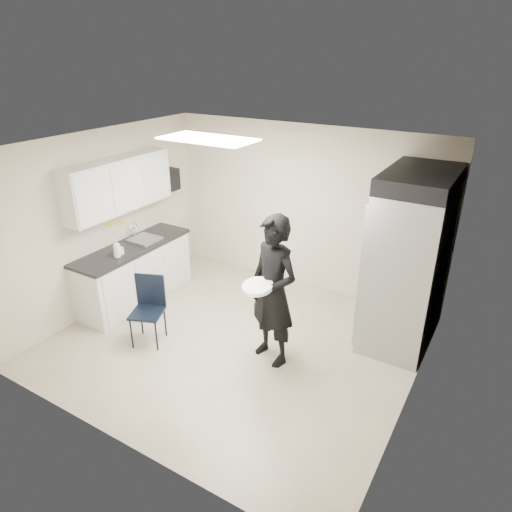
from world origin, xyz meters
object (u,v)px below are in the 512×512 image
Objects in this scene: commercial_fridge at (408,267)px; man_tuxedo at (273,292)px; lower_counter at (135,274)px; folding_chair at (147,313)px.

man_tuxedo is (-1.25, -1.30, -0.10)m from commercial_fridge.
lower_counter is 2.13× the size of folding_chair.
man_tuxedo is at bearing -133.91° from commercial_fridge.
folding_chair is 1.74m from man_tuxedo.
lower_counter is at bearing -164.12° from commercial_fridge.
man_tuxedo is at bearing -5.02° from lower_counter.
folding_chair is at bearing -38.59° from lower_counter.
lower_counter is 2.59m from man_tuxedo.
folding_chair is (0.96, -0.77, 0.02)m from lower_counter.
man_tuxedo is (2.53, -0.22, 0.52)m from lower_counter.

